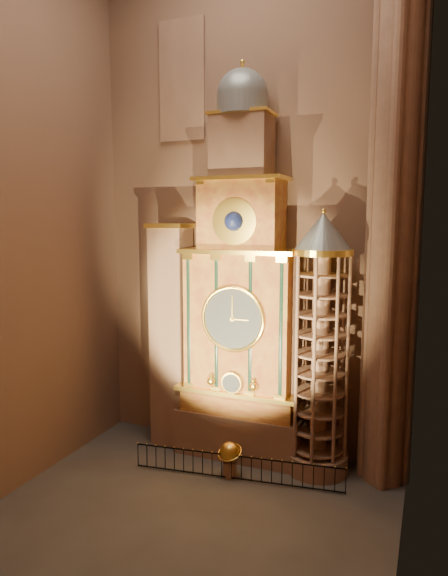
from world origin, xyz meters
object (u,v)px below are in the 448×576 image
at_px(stair_turret, 320,347).
at_px(celestial_globe, 230,456).
at_px(astronomical_clock, 241,306).
at_px(iron_railing, 236,468).
at_px(portrait_tower, 172,334).

bearing_deg(stair_turret, celestial_globe, -149.56).
height_order(astronomical_clock, iron_railing, astronomical_clock).
bearing_deg(portrait_tower, astronomical_clock, -0.29).
xyz_separation_m(astronomical_clock, portrait_tower, (-3.40, 0.02, -1.53)).
height_order(stair_turret, celestial_globe, stair_turret).
relative_size(portrait_tower, stair_turret, 0.94).
height_order(astronomical_clock, portrait_tower, astronomical_clock).
relative_size(astronomical_clock, celestial_globe, 11.43).
relative_size(celestial_globe, iron_railing, 0.17).
bearing_deg(portrait_tower, stair_turret, -2.33).
relative_size(stair_turret, celestial_globe, 7.39).
bearing_deg(stair_turret, astronomical_clock, 175.70).
bearing_deg(iron_railing, stair_turret, 36.04).
bearing_deg(stair_turret, iron_railing, -143.96).
xyz_separation_m(astronomical_clock, celestial_globe, (0.32, -2.13, -5.80)).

